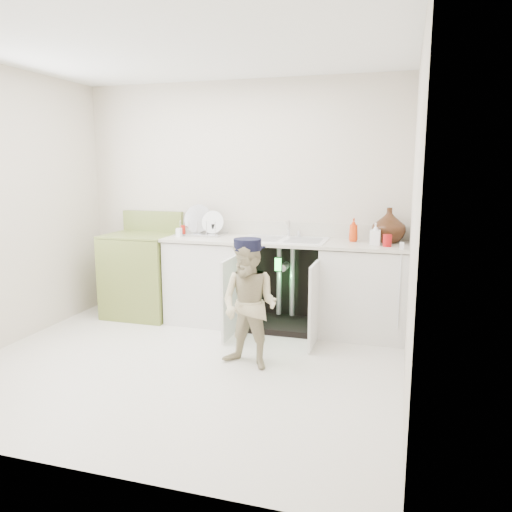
% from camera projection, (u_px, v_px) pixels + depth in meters
% --- Properties ---
extents(ground, '(3.50, 3.50, 0.00)m').
position_uv_depth(ground, '(184.00, 365.00, 4.14)').
color(ground, beige).
rests_on(ground, ground).
extents(room_shell, '(6.00, 5.50, 1.26)m').
position_uv_depth(room_shell, '(180.00, 215.00, 3.91)').
color(room_shell, beige).
rests_on(room_shell, ground).
extents(counter_run, '(2.44, 1.02, 1.23)m').
position_uv_depth(counter_run, '(287.00, 281.00, 5.03)').
color(counter_run, silver).
rests_on(counter_run, ground).
extents(avocado_stove, '(0.72, 0.65, 1.12)m').
position_uv_depth(avocado_stove, '(143.00, 274.00, 5.46)').
color(avocado_stove, olive).
rests_on(avocado_stove, ground).
extents(repair_worker, '(0.59, 0.99, 1.06)m').
position_uv_depth(repair_worker, '(249.00, 304.00, 4.01)').
color(repair_worker, beige).
rests_on(repair_worker, ground).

